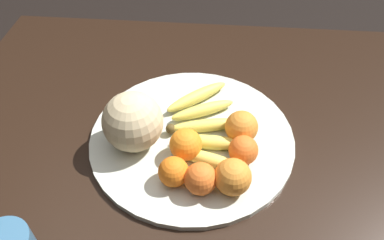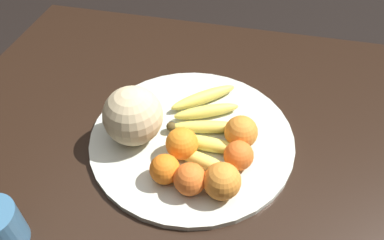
{
  "view_description": "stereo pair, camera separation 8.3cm",
  "coord_description": "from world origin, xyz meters",
  "px_view_note": "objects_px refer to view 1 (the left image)",
  "views": [
    {
      "loc": [
        -0.03,
        0.56,
        1.41
      ],
      "look_at": [
        0.02,
        -0.03,
        0.82
      ],
      "focal_mm": 35.0,
      "sensor_mm": 36.0,
      "label": 1
    },
    {
      "loc": [
        -0.11,
        0.54,
        1.41
      ],
      "look_at": [
        0.02,
        -0.03,
        0.82
      ],
      "focal_mm": 35.0,
      "sensor_mm": 36.0,
      "label": 2
    }
  ],
  "objects_px": {
    "fruit_bowl": "(192,137)",
    "kitchen_table": "(199,175)",
    "banana_bunch": "(205,125)",
    "orange_front_left": "(233,177)",
    "orange_back_left": "(186,144)",
    "orange_top_small": "(241,127)",
    "orange_front_right": "(173,172)",
    "orange_mid_center": "(243,150)",
    "melon": "(133,120)",
    "orange_back_right": "(201,179)"
  },
  "relations": [
    {
      "from": "melon",
      "to": "orange_back_left",
      "type": "xyz_separation_m",
      "value": [
        -0.12,
        0.03,
        -0.03
      ]
    },
    {
      "from": "kitchen_table",
      "to": "orange_front_right",
      "type": "bearing_deg",
      "value": 65.05
    },
    {
      "from": "orange_front_left",
      "to": "orange_top_small",
      "type": "relative_size",
      "value": 1.02
    },
    {
      "from": "orange_front_left",
      "to": "orange_mid_center",
      "type": "distance_m",
      "value": 0.08
    },
    {
      "from": "kitchen_table",
      "to": "fruit_bowl",
      "type": "bearing_deg",
      "value": -58.49
    },
    {
      "from": "banana_bunch",
      "to": "orange_front_left",
      "type": "bearing_deg",
      "value": -80.3
    },
    {
      "from": "orange_back_right",
      "to": "orange_top_small",
      "type": "relative_size",
      "value": 0.89
    },
    {
      "from": "orange_front_left",
      "to": "orange_back_left",
      "type": "height_order",
      "value": "orange_front_left"
    },
    {
      "from": "orange_back_right",
      "to": "orange_mid_center",
      "type": "bearing_deg",
      "value": -135.89
    },
    {
      "from": "banana_bunch",
      "to": "orange_top_small",
      "type": "bearing_deg",
      "value": -25.61
    },
    {
      "from": "orange_back_right",
      "to": "orange_back_left",
      "type": "bearing_deg",
      "value": -66.01
    },
    {
      "from": "banana_bunch",
      "to": "orange_front_left",
      "type": "height_order",
      "value": "orange_front_left"
    },
    {
      "from": "kitchen_table",
      "to": "orange_front_left",
      "type": "height_order",
      "value": "orange_front_left"
    },
    {
      "from": "orange_back_left",
      "to": "orange_top_small",
      "type": "xyz_separation_m",
      "value": [
        -0.12,
        -0.06,
        0.0
      ]
    },
    {
      "from": "melon",
      "to": "orange_mid_center",
      "type": "bearing_deg",
      "value": 171.84
    },
    {
      "from": "melon",
      "to": "orange_front_left",
      "type": "relative_size",
      "value": 1.76
    },
    {
      "from": "orange_front_left",
      "to": "orange_back_left",
      "type": "bearing_deg",
      "value": -38.03
    },
    {
      "from": "orange_mid_center",
      "to": "orange_top_small",
      "type": "xyz_separation_m",
      "value": [
        0.0,
        -0.06,
        0.01
      ]
    },
    {
      "from": "orange_mid_center",
      "to": "fruit_bowl",
      "type": "bearing_deg",
      "value": -28.75
    },
    {
      "from": "orange_back_left",
      "to": "orange_top_small",
      "type": "height_order",
      "value": "orange_top_small"
    },
    {
      "from": "fruit_bowl",
      "to": "banana_bunch",
      "type": "bearing_deg",
      "value": -145.16
    },
    {
      "from": "orange_front_right",
      "to": "orange_top_small",
      "type": "xyz_separation_m",
      "value": [
        -0.14,
        -0.13,
        0.01
      ]
    },
    {
      "from": "kitchen_table",
      "to": "banana_bunch",
      "type": "distance_m",
      "value": 0.13
    },
    {
      "from": "fruit_bowl",
      "to": "orange_mid_center",
      "type": "bearing_deg",
      "value": 151.25
    },
    {
      "from": "banana_bunch",
      "to": "fruit_bowl",
      "type": "bearing_deg",
      "value": -157.6
    },
    {
      "from": "melon",
      "to": "orange_back_right",
      "type": "bearing_deg",
      "value": 142.9
    },
    {
      "from": "orange_top_small",
      "to": "fruit_bowl",
      "type": "bearing_deg",
      "value": 0.02
    },
    {
      "from": "orange_front_left",
      "to": "orange_front_right",
      "type": "xyz_separation_m",
      "value": [
        0.12,
        -0.01,
        -0.01
      ]
    },
    {
      "from": "orange_front_right",
      "to": "orange_mid_center",
      "type": "height_order",
      "value": "same"
    },
    {
      "from": "kitchen_table",
      "to": "orange_front_left",
      "type": "relative_size",
      "value": 17.28
    },
    {
      "from": "melon",
      "to": "fruit_bowl",
      "type": "bearing_deg",
      "value": -167.15
    },
    {
      "from": "orange_front_left",
      "to": "orange_back_right",
      "type": "xyz_separation_m",
      "value": [
        0.06,
        0.01,
        -0.0
      ]
    },
    {
      "from": "orange_back_left",
      "to": "orange_top_small",
      "type": "relative_size",
      "value": 0.95
    },
    {
      "from": "fruit_bowl",
      "to": "orange_back_left",
      "type": "distance_m",
      "value": 0.07
    },
    {
      "from": "orange_front_left",
      "to": "orange_front_right",
      "type": "height_order",
      "value": "orange_front_left"
    },
    {
      "from": "orange_mid_center",
      "to": "orange_front_left",
      "type": "bearing_deg",
      "value": 73.78
    },
    {
      "from": "orange_top_small",
      "to": "orange_front_right",
      "type": "bearing_deg",
      "value": 43.95
    },
    {
      "from": "fruit_bowl",
      "to": "melon",
      "type": "distance_m",
      "value": 0.15
    },
    {
      "from": "banana_bunch",
      "to": "orange_back_left",
      "type": "height_order",
      "value": "orange_back_left"
    },
    {
      "from": "fruit_bowl",
      "to": "orange_back_left",
      "type": "height_order",
      "value": "orange_back_left"
    },
    {
      "from": "orange_front_left",
      "to": "melon",
      "type": "bearing_deg",
      "value": -26.98
    },
    {
      "from": "melon",
      "to": "orange_top_small",
      "type": "relative_size",
      "value": 1.79
    },
    {
      "from": "melon",
      "to": "orange_back_left",
      "type": "distance_m",
      "value": 0.13
    },
    {
      "from": "fruit_bowl",
      "to": "orange_top_small",
      "type": "height_order",
      "value": "orange_top_small"
    },
    {
      "from": "banana_bunch",
      "to": "orange_back_left",
      "type": "bearing_deg",
      "value": -126.77
    },
    {
      "from": "fruit_bowl",
      "to": "kitchen_table",
      "type": "bearing_deg",
      "value": 121.51
    },
    {
      "from": "fruit_bowl",
      "to": "orange_front_left",
      "type": "xyz_separation_m",
      "value": [
        -0.09,
        0.14,
        0.04
      ]
    },
    {
      "from": "melon",
      "to": "orange_front_left",
      "type": "distance_m",
      "value": 0.25
    },
    {
      "from": "kitchen_table",
      "to": "orange_top_small",
      "type": "xyz_separation_m",
      "value": [
        -0.09,
        -0.03,
        0.14
      ]
    },
    {
      "from": "orange_mid_center",
      "to": "orange_top_small",
      "type": "height_order",
      "value": "orange_top_small"
    }
  ]
}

